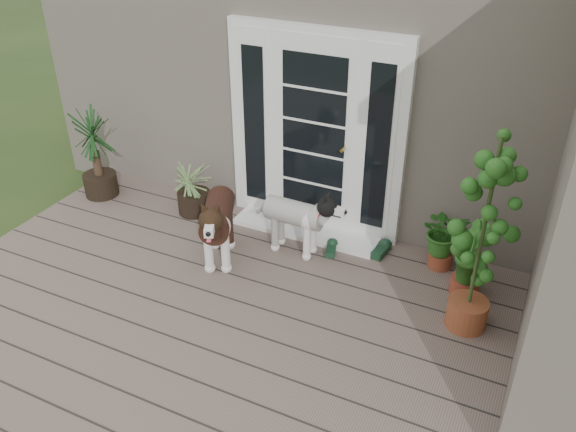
% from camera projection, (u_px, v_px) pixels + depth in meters
% --- Properties ---
extents(deck, '(6.20, 4.60, 0.12)m').
position_uv_depth(deck, '(228.00, 362.00, 4.87)').
color(deck, '#6B5B4C').
rests_on(deck, ground).
extents(house_main, '(7.40, 4.00, 3.10)m').
position_uv_depth(house_main, '(396.00, 50.00, 7.38)').
color(house_main, '#665E54').
rests_on(house_main, ground).
extents(door_unit, '(1.90, 0.14, 2.15)m').
position_uv_depth(door_unit, '(315.00, 133.00, 6.06)').
color(door_unit, white).
rests_on(door_unit, deck).
extents(door_step, '(1.60, 0.40, 0.05)m').
position_uv_depth(door_step, '(306.00, 230.00, 6.45)').
color(door_step, white).
rests_on(door_step, deck).
extents(brindle_dog, '(0.73, 0.99, 0.76)m').
position_uv_depth(brindle_dog, '(218.00, 227.00, 5.83)').
color(brindle_dog, '#3B1F15').
rests_on(brindle_dog, deck).
extents(white_dog, '(0.80, 0.36, 0.66)m').
position_uv_depth(white_dog, '(294.00, 223.00, 5.98)').
color(white_dog, silver).
rests_on(white_dog, deck).
extents(spider_plant, '(0.63, 0.63, 0.67)m').
position_uv_depth(spider_plant, '(193.00, 186.00, 6.65)').
color(spider_plant, '#91AF6C').
rests_on(spider_plant, deck).
extents(yucca, '(0.87, 0.87, 1.07)m').
position_uv_depth(yucca, '(95.00, 154.00, 6.90)').
color(yucca, black).
rests_on(yucca, deck).
extents(herb_a, '(0.59, 0.59, 0.57)m').
position_uv_depth(herb_a, '(443.00, 242.00, 5.78)').
color(herb_a, '#1C5518').
rests_on(herb_a, deck).
extents(herb_b, '(0.42, 0.42, 0.54)m').
position_uv_depth(herb_b, '(468.00, 268.00, 5.43)').
color(herb_b, '#154C18').
rests_on(herb_b, deck).
extents(herb_c, '(0.57, 0.57, 0.63)m').
position_uv_depth(herb_c, '(557.00, 266.00, 5.38)').
color(herb_c, '#1F5F1B').
rests_on(herb_c, deck).
extents(sapling, '(0.67, 0.67, 1.84)m').
position_uv_depth(sapling, '(482.00, 236.00, 4.70)').
color(sapling, '#2D611B').
rests_on(sapling, deck).
extents(clog_left, '(0.20, 0.31, 0.09)m').
position_uv_depth(clog_left, '(331.00, 248.00, 6.11)').
color(clog_left, '#15341F').
rests_on(clog_left, deck).
extents(clog_right, '(0.19, 0.34, 0.10)m').
position_uv_depth(clog_right, '(381.00, 250.00, 6.08)').
color(clog_right, '#15341F').
rests_on(clog_right, deck).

